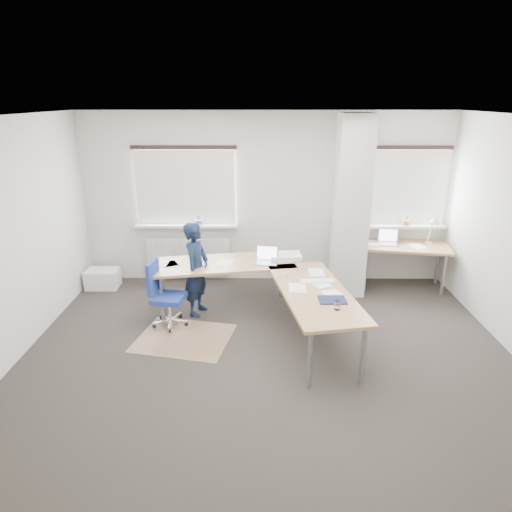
{
  "coord_description": "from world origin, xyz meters",
  "views": [
    {
      "loc": [
        -0.11,
        -4.88,
        2.99
      ],
      "look_at": [
        -0.15,
        0.9,
        0.97
      ],
      "focal_mm": 32.0,
      "sensor_mm": 36.0,
      "label": 1
    }
  ],
  "objects_px": {
    "task_chair": "(167,308)",
    "desk_main": "(269,278)",
    "desk_side": "(405,248)",
    "person": "(197,269)"
  },
  "relations": [
    {
      "from": "task_chair",
      "to": "desk_main",
      "type": "bearing_deg",
      "value": 11.02
    },
    {
      "from": "desk_side",
      "to": "task_chair",
      "type": "relative_size",
      "value": 1.62
    },
    {
      "from": "desk_main",
      "to": "desk_side",
      "type": "distance_m",
      "value": 2.6
    },
    {
      "from": "desk_main",
      "to": "person",
      "type": "xyz_separation_m",
      "value": [
        -1.02,
        0.34,
        -0.01
      ]
    },
    {
      "from": "task_chair",
      "to": "person",
      "type": "distance_m",
      "value": 0.68
    },
    {
      "from": "desk_side",
      "to": "desk_main",
      "type": "bearing_deg",
      "value": -139.14
    },
    {
      "from": "desk_main",
      "to": "desk_side",
      "type": "relative_size",
      "value": 1.88
    },
    {
      "from": "person",
      "to": "desk_side",
      "type": "bearing_deg",
      "value": -57.38
    },
    {
      "from": "person",
      "to": "desk_main",
      "type": "bearing_deg",
      "value": -92.82
    },
    {
      "from": "desk_main",
      "to": "desk_side",
      "type": "bearing_deg",
      "value": 20.86
    }
  ]
}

